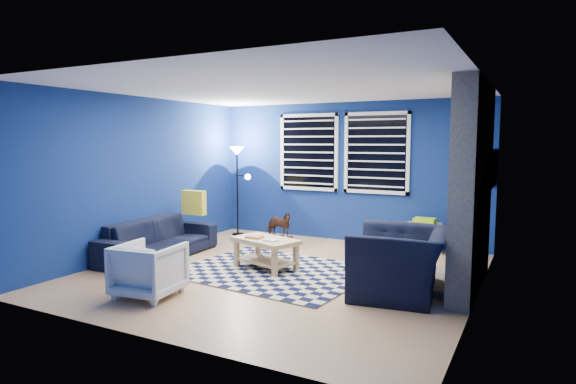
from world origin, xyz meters
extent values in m
plane|color=tan|center=(0.00, 0.00, 0.00)|extent=(5.00, 5.00, 0.00)
plane|color=white|center=(0.00, 0.00, 2.50)|extent=(5.00, 5.00, 0.00)
plane|color=navy|center=(0.00, 2.50, 1.25)|extent=(5.00, 0.00, 5.00)
plane|color=navy|center=(-2.50, 0.00, 1.25)|extent=(0.00, 5.00, 5.00)
plane|color=navy|center=(2.50, 0.00, 1.25)|extent=(0.00, 5.00, 5.00)
cube|color=gray|center=(2.37, 0.50, 1.25)|extent=(0.26, 2.00, 2.50)
cube|color=black|center=(2.23, 0.50, 0.35)|extent=(0.04, 0.70, 0.60)
cube|color=gray|center=(2.10, 0.50, 0.04)|extent=(0.50, 1.20, 0.08)
cube|color=black|center=(-0.75, 2.48, 1.60)|extent=(1.05, 0.02, 1.30)
cube|color=white|center=(-0.75, 2.47, 2.28)|extent=(1.17, 0.05, 0.06)
cube|color=white|center=(-0.75, 2.47, 0.92)|extent=(1.17, 0.05, 0.06)
cube|color=black|center=(0.55, 2.48, 1.60)|extent=(1.05, 0.02, 1.30)
cube|color=white|center=(0.55, 2.47, 2.28)|extent=(1.17, 0.05, 0.06)
cube|color=white|center=(0.55, 2.47, 0.92)|extent=(1.17, 0.05, 0.06)
cube|color=black|center=(2.45, 2.00, 1.40)|extent=(0.06, 1.00, 0.58)
cube|color=black|center=(2.42, 2.00, 1.40)|extent=(0.01, 0.92, 0.50)
cube|color=black|center=(-0.13, 0.02, 0.01)|extent=(2.68, 2.24, 0.02)
imported|color=black|center=(-2.10, -0.09, 0.30)|extent=(2.09, 0.91, 0.60)
imported|color=black|center=(1.67, -0.17, 0.39)|extent=(1.33, 1.20, 0.78)
imported|color=gray|center=(-0.90, -1.58, 0.32)|extent=(0.76, 0.77, 0.63)
imported|color=#452416|center=(-1.03, 1.80, 0.31)|extent=(0.33, 0.60, 0.48)
cube|color=tan|center=(-0.29, 0.08, 0.41)|extent=(1.04, 0.78, 0.06)
cube|color=tan|center=(-0.29, 0.08, 0.12)|extent=(0.94, 0.67, 0.03)
cube|color=#B96334|center=(-0.44, 0.03, 0.46)|extent=(0.26, 0.22, 0.03)
cube|color=silver|center=(-0.14, -0.04, 0.45)|extent=(0.21, 0.18, 0.03)
cube|color=tan|center=(-0.68, -0.12, 0.20)|extent=(0.08, 0.08, 0.37)
cube|color=tan|center=(0.10, -0.12, 0.20)|extent=(0.08, 0.08, 0.37)
cube|color=tan|center=(-0.68, 0.29, 0.20)|extent=(0.08, 0.08, 0.37)
cube|color=tan|center=(0.10, 0.29, 0.20)|extent=(0.08, 0.08, 0.37)
cube|color=tan|center=(1.45, 2.25, 0.23)|extent=(0.62, 0.48, 0.46)
cube|color=black|center=(1.45, 2.25, 0.23)|extent=(0.54, 0.43, 0.37)
cube|color=#99DC19|center=(1.45, 2.25, 0.51)|extent=(0.39, 0.33, 0.09)
cylinder|color=black|center=(-2.04, 2.00, 0.01)|extent=(0.21, 0.21, 0.03)
cylinder|color=black|center=(-2.04, 2.00, 0.80)|extent=(0.03, 0.03, 1.58)
cone|color=white|center=(-2.04, 2.00, 1.62)|extent=(0.28, 0.28, 0.16)
sphere|color=white|center=(-1.77, 1.95, 1.14)|extent=(0.11, 0.11, 0.11)
cube|color=gold|center=(-1.95, 0.58, 0.80)|extent=(0.42, 0.14, 0.40)
camera|label=1|loc=(3.07, -5.67, 1.80)|focal=30.00mm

